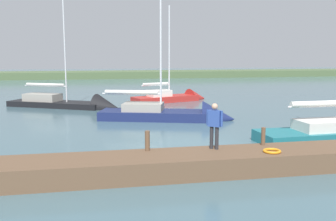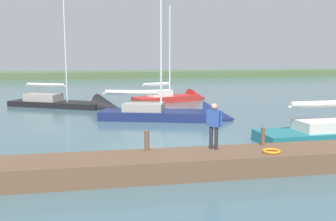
{
  "view_description": "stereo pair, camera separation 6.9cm",
  "coord_description": "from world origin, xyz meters",
  "px_view_note": "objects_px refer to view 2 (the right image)",
  "views": [
    {
      "loc": [
        4.69,
        17.92,
        4.33
      ],
      "look_at": [
        0.96,
        -1.18,
        1.46
      ],
      "focal_mm": 40.74,
      "sensor_mm": 36.0,
      "label": 1
    },
    {
      "loc": [
        4.62,
        17.94,
        4.33
      ],
      "look_at": [
        0.96,
        -1.18,
        1.46
      ],
      "focal_mm": 40.74,
      "sensor_mm": 36.0,
      "label": 2
    }
  ],
  "objects_px": {
    "life_ring_buoy": "(272,151)",
    "sailboat_outer_mooring": "(74,105)",
    "mooring_post_far": "(263,136)",
    "sailboat_far_left": "(177,99)",
    "person_on_dock": "(214,123)",
    "mooring_post_near": "(147,141)",
    "sailboat_inner_slip": "(178,117)"
  },
  "relations": [
    {
      "from": "life_ring_buoy",
      "to": "sailboat_outer_mooring",
      "type": "bearing_deg",
      "value": -67.32
    },
    {
      "from": "mooring_post_far",
      "to": "life_ring_buoy",
      "type": "height_order",
      "value": "mooring_post_far"
    },
    {
      "from": "sailboat_far_left",
      "to": "life_ring_buoy",
      "type": "bearing_deg",
      "value": -113.18
    },
    {
      "from": "mooring_post_far",
      "to": "person_on_dock",
      "type": "bearing_deg",
      "value": 6.26
    },
    {
      "from": "mooring_post_far",
      "to": "life_ring_buoy",
      "type": "xyz_separation_m",
      "value": [
        0.17,
        1.13,
        -0.3
      ]
    },
    {
      "from": "life_ring_buoy",
      "to": "person_on_dock",
      "type": "height_order",
      "value": "person_on_dock"
    },
    {
      "from": "mooring_post_near",
      "to": "sailboat_far_left",
      "type": "height_order",
      "value": "sailboat_far_left"
    },
    {
      "from": "sailboat_outer_mooring",
      "to": "person_on_dock",
      "type": "xyz_separation_m",
      "value": [
        -6.1,
        18.33,
        1.58
      ]
    },
    {
      "from": "person_on_dock",
      "to": "sailboat_inner_slip",
      "type": "bearing_deg",
      "value": 34.82
    },
    {
      "from": "mooring_post_far",
      "to": "sailboat_inner_slip",
      "type": "relative_size",
      "value": 0.08
    },
    {
      "from": "mooring_post_near",
      "to": "life_ring_buoy",
      "type": "distance_m",
      "value": 4.62
    },
    {
      "from": "mooring_post_far",
      "to": "life_ring_buoy",
      "type": "distance_m",
      "value": 1.19
    },
    {
      "from": "sailboat_outer_mooring",
      "to": "person_on_dock",
      "type": "bearing_deg",
      "value": -43.19
    },
    {
      "from": "mooring_post_near",
      "to": "life_ring_buoy",
      "type": "relative_size",
      "value": 1.14
    },
    {
      "from": "life_ring_buoy",
      "to": "sailboat_far_left",
      "type": "distance_m",
      "value": 22.12
    },
    {
      "from": "mooring_post_far",
      "to": "sailboat_outer_mooring",
      "type": "relative_size",
      "value": 0.06
    },
    {
      "from": "sailboat_outer_mooring",
      "to": "sailboat_far_left",
      "type": "xyz_separation_m",
      "value": [
        -9.23,
        -2.84,
        -0.03
      ]
    },
    {
      "from": "mooring_post_near",
      "to": "life_ring_buoy",
      "type": "bearing_deg",
      "value": 165.76
    },
    {
      "from": "life_ring_buoy",
      "to": "sailboat_far_left",
      "type": "height_order",
      "value": "sailboat_far_left"
    },
    {
      "from": "mooring_post_far",
      "to": "sailboat_inner_slip",
      "type": "height_order",
      "value": "sailboat_inner_slip"
    },
    {
      "from": "life_ring_buoy",
      "to": "sailboat_inner_slip",
      "type": "distance_m",
      "value": 11.91
    },
    {
      "from": "sailboat_outer_mooring",
      "to": "sailboat_far_left",
      "type": "height_order",
      "value": "sailboat_outer_mooring"
    },
    {
      "from": "life_ring_buoy",
      "to": "sailboat_outer_mooring",
      "type": "height_order",
      "value": "sailboat_outer_mooring"
    },
    {
      "from": "mooring_post_near",
      "to": "sailboat_far_left",
      "type": "relative_size",
      "value": 0.08
    },
    {
      "from": "mooring_post_near",
      "to": "life_ring_buoy",
      "type": "height_order",
      "value": "mooring_post_near"
    },
    {
      "from": "mooring_post_far",
      "to": "sailboat_outer_mooring",
      "type": "bearing_deg",
      "value": -65.61
    },
    {
      "from": "sailboat_inner_slip",
      "to": "sailboat_outer_mooring",
      "type": "xyz_separation_m",
      "value": [
        7.11,
        -7.38,
        -0.01
      ]
    },
    {
      "from": "mooring_post_near",
      "to": "sailboat_inner_slip",
      "type": "relative_size",
      "value": 0.08
    },
    {
      "from": "person_on_dock",
      "to": "life_ring_buoy",
      "type": "bearing_deg",
      "value": -74.9
    },
    {
      "from": "life_ring_buoy",
      "to": "sailboat_far_left",
      "type": "xyz_separation_m",
      "value": [
        -1.19,
        -22.08,
        -0.64
      ]
    },
    {
      "from": "mooring_post_near",
      "to": "sailboat_far_left",
      "type": "bearing_deg",
      "value": -105.11
    },
    {
      "from": "sailboat_inner_slip",
      "to": "sailboat_outer_mooring",
      "type": "height_order",
      "value": "sailboat_outer_mooring"
    }
  ]
}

